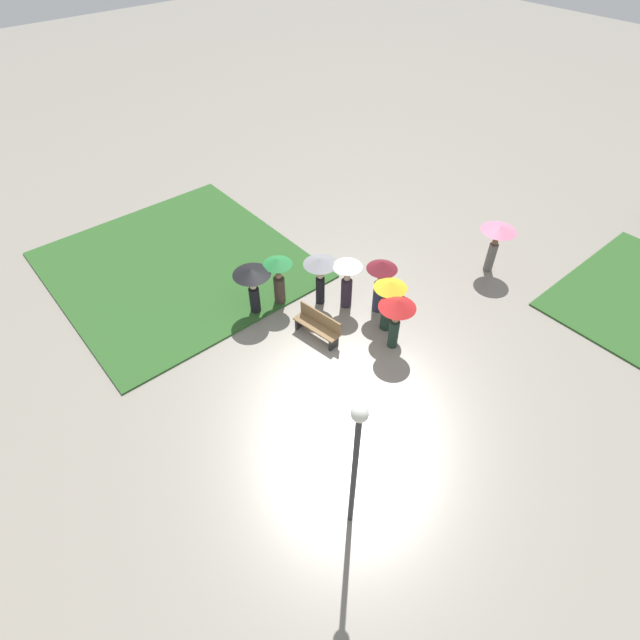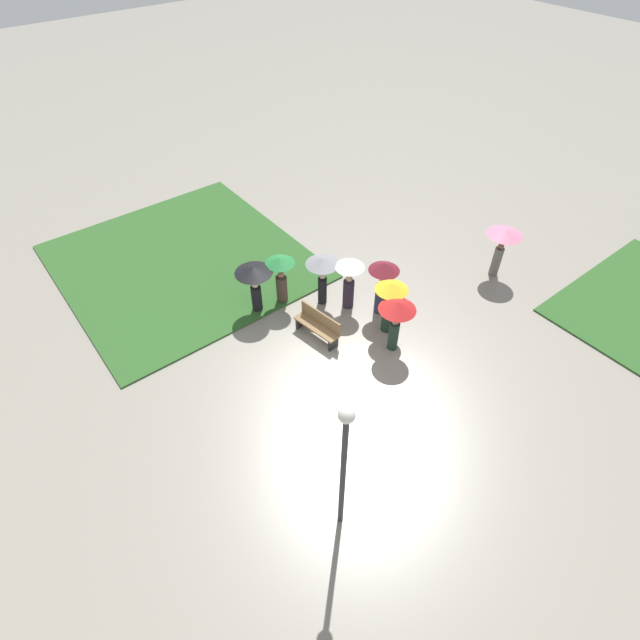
# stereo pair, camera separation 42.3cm
# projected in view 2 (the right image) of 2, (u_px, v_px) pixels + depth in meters

# --- Properties ---
(ground_plane) EXTENTS (90.00, 90.00, 0.00)m
(ground_plane) POSITION_uv_depth(u_px,v_px,m) (323.00, 367.00, 14.47)
(ground_plane) COLOR gray
(lawn_patch_near) EXTENTS (8.55, 8.03, 0.06)m
(lawn_patch_near) POSITION_uv_depth(u_px,v_px,m) (182.00, 261.00, 18.07)
(lawn_patch_near) COLOR #2D5B26
(lawn_patch_near) RESTS_ON ground_plane
(park_bench) EXTENTS (1.62, 0.65, 0.90)m
(park_bench) POSITION_uv_depth(u_px,v_px,m) (318.00, 325.00, 15.07)
(park_bench) COLOR brown
(park_bench) RESTS_ON ground_plane
(lamp_post) EXTENTS (0.32, 0.32, 4.13)m
(lamp_post) POSITION_uv_depth(u_px,v_px,m) (344.00, 456.00, 9.36)
(lamp_post) COLOR #2D2D30
(lamp_post) RESTS_ON ground_plane
(crowd_person_grey) EXTENTS (1.07, 1.07, 1.78)m
(crowd_person_grey) POSITION_uv_depth(u_px,v_px,m) (322.00, 269.00, 15.57)
(crowd_person_grey) COLOR black
(crowd_person_grey) RESTS_ON ground_plane
(crowd_person_red) EXTENTS (1.08, 1.08, 1.81)m
(crowd_person_red) POSITION_uv_depth(u_px,v_px,m) (397.00, 313.00, 14.06)
(crowd_person_red) COLOR #1E3328
(crowd_person_red) RESTS_ON ground_plane
(crowd_person_maroon) EXTENTS (0.96, 0.96, 1.93)m
(crowd_person_maroon) POSITION_uv_depth(u_px,v_px,m) (383.00, 280.00, 15.32)
(crowd_person_maroon) COLOR #282D47
(crowd_person_maroon) RESTS_ON ground_plane
(crowd_person_white) EXTENTS (0.93, 0.93, 1.80)m
(crowd_person_white) POSITION_uv_depth(u_px,v_px,m) (349.00, 277.00, 15.56)
(crowd_person_white) COLOR #2D2333
(crowd_person_white) RESTS_ON ground_plane
(crowd_person_yellow) EXTENTS (0.99, 0.99, 1.86)m
(crowd_person_yellow) POSITION_uv_depth(u_px,v_px,m) (390.00, 299.00, 14.72)
(crowd_person_yellow) COLOR #1E3328
(crowd_person_yellow) RESTS_ON ground_plane
(crowd_person_black) EXTENTS (1.18, 1.18, 1.73)m
(crowd_person_black) POSITION_uv_depth(u_px,v_px,m) (254.00, 279.00, 15.34)
(crowd_person_black) COLOR black
(crowd_person_black) RESTS_ON ground_plane
(crowd_person_green) EXTENTS (0.93, 0.93, 1.77)m
(crowd_person_green) POSITION_uv_depth(u_px,v_px,m) (281.00, 273.00, 15.75)
(crowd_person_green) COLOR #47382D
(crowd_person_green) RESTS_ON ground_plane
(lone_walker_near_lawn) EXTENTS (1.19, 1.19, 1.82)m
(lone_walker_near_lawn) POSITION_uv_depth(u_px,v_px,m) (503.00, 241.00, 16.64)
(lone_walker_near_lawn) COLOR slate
(lone_walker_near_lawn) RESTS_ON ground_plane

